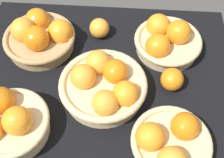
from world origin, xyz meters
TOP-DOWN VIEW (x-y plane):
  - market_tray at (0.00, 0.00)cm, footprint 84.00×72.00cm
  - basket_near_left at (-20.19, -16.32)cm, footprint 22.12×22.12cm
  - basket_near_right at (21.53, -14.90)cm, footprint 23.68×23.68cm
  - basket_center at (-1.31, 3.31)cm, footprint 25.78×25.78cm
  - basket_far_left at (-19.77, 19.57)cm, footprint 21.01×21.01cm
  - basket_far_right at (22.72, 17.41)cm, footprint 21.01×21.01cm
  - loose_orange_front_gap at (-21.35, -0.93)cm, footprint 6.93×6.93cm
  - loose_orange_side_gap at (2.42, -20.93)cm, footprint 6.81×6.81cm

SIDE VIEW (x-z plane):
  - market_tray at x=0.00cm, z-range 0.00..3.00cm
  - loose_orange_side_gap at x=2.42cm, z-range 3.00..9.81cm
  - loose_orange_front_gap at x=-21.35cm, z-range 3.00..9.93cm
  - basket_far_left at x=-19.77cm, z-range 2.02..11.77cm
  - basket_near_left at x=-20.19cm, z-range 1.60..12.55cm
  - basket_near_right at x=21.53cm, z-range 1.69..13.04cm
  - basket_center at x=-1.31cm, z-range 2.05..12.94cm
  - basket_far_right at x=22.72cm, z-range 1.93..13.83cm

